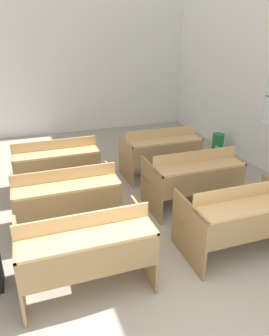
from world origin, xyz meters
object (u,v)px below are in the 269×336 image
at_px(bench_second_left, 66,197).
at_px(wastepaper_bin, 218,143).
at_px(bench_front_left, 85,248).
at_px(bench_front_right, 240,216).
at_px(bench_third_right, 161,150).
at_px(bench_third_left, 56,163).
at_px(bench_second_right, 193,177).

xyz_separation_m(bench_second_left, wastepaper_bin, (3.40, 1.87, -0.28)).
relative_size(bench_front_left, wastepaper_bin, 3.27).
distance_m(bench_front_right, wastepaper_bin, 3.38).
distance_m(bench_second_left, wastepaper_bin, 3.89).
bearing_deg(bench_third_right, wastepaper_bin, 23.85).
relative_size(bench_front_right, bench_second_left, 1.00).
height_order(bench_front_left, wastepaper_bin, bench_front_left).
distance_m(bench_front_right, bench_third_left, 2.84).
distance_m(bench_second_left, bench_second_right, 1.78).
bearing_deg(bench_second_right, bench_second_left, -179.37).
bearing_deg(bench_third_left, bench_third_right, 0.26).
bearing_deg(bench_third_left, bench_front_left, -89.79).
relative_size(bench_front_left, bench_third_right, 1.00).
height_order(bench_third_right, wastepaper_bin, bench_third_right).
relative_size(bench_second_left, bench_third_left, 1.00).
bearing_deg(bench_third_right, bench_third_left, -179.74).
bearing_deg(bench_front_right, bench_third_left, 128.32).
bearing_deg(bench_third_right, bench_front_right, -90.01).
height_order(bench_second_right, bench_third_left, same).
bearing_deg(bench_front_left, bench_second_left, 91.13).
relative_size(bench_front_right, bench_third_right, 1.00).
bearing_deg(bench_second_right, bench_third_left, 147.52).
xyz_separation_m(bench_third_left, wastepaper_bin, (3.38, 0.72, -0.28)).
xyz_separation_m(bench_front_left, bench_second_right, (1.76, 1.10, 0.00)).
bearing_deg(bench_third_left, bench_second_right, -32.48).
distance_m(bench_third_left, wastepaper_bin, 3.47).
bearing_deg(bench_front_right, bench_third_right, 89.99).
xyz_separation_m(bench_third_right, wastepaper_bin, (1.62, 0.72, -0.28)).
relative_size(bench_front_left, bench_front_right, 1.00).
bearing_deg(bench_front_left, wastepaper_bin, 41.20).
distance_m(bench_front_left, bench_second_right, 2.08).
height_order(bench_front_left, bench_front_right, same).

